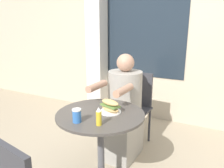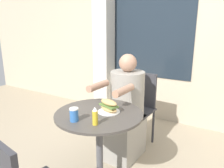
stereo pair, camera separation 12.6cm
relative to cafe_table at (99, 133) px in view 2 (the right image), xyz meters
name	(u,v)px [view 2 (the right image)]	position (x,y,z in m)	size (l,w,h in m)	color
storefront_wall	(168,27)	(0.00, 1.75, 0.88)	(8.00, 0.09, 2.80)	#B7A88E
lattice_pillar	(104,40)	(-0.97, 1.56, 0.68)	(0.26, 0.26, 2.40)	beige
cafe_table	(99,133)	(0.00, 0.00, 0.00)	(0.74, 0.74, 0.71)	#47423D
diner_chair	(139,102)	(-0.04, 0.91, 0.00)	(0.39, 0.39, 0.87)	#333338
seated_diner	(125,114)	(-0.05, 0.56, -0.04)	(0.38, 0.66, 1.14)	gray
sandwich_on_plate	(109,107)	(0.06, 0.06, 0.24)	(0.19, 0.19, 0.11)	white
drink_cup	(74,115)	(-0.07, -0.23, 0.24)	(0.07, 0.07, 0.10)	#336BB7
condiment_bottle	(95,116)	(0.11, -0.20, 0.25)	(0.04, 0.04, 0.14)	gold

